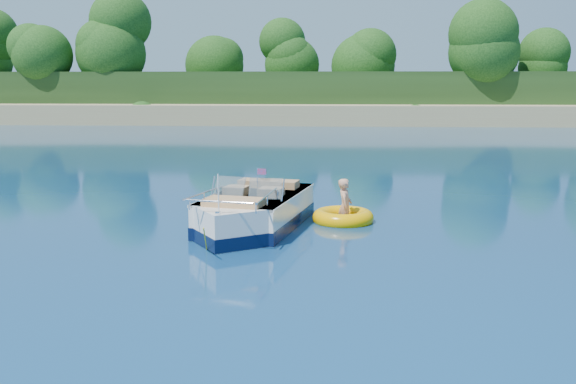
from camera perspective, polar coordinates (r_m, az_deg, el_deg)
ground at (r=13.32m, az=3.13°, el=-4.54°), size 160.00×160.00×0.00m
shoreline at (r=76.71m, az=3.47°, el=8.12°), size 170.00×59.00×6.00m
treeline at (r=53.96m, az=3.54°, el=12.24°), size 150.00×7.12×8.19m
motorboat at (r=14.44m, az=-3.22°, el=-2.02°), size 2.56×5.18×1.75m
tow_tube at (r=15.31m, az=4.91°, el=-2.27°), size 1.85×1.85×0.39m
boy at (r=15.39m, az=5.06°, el=-2.59°), size 0.38×0.76×1.45m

